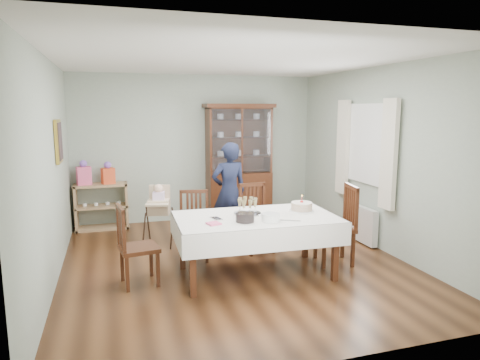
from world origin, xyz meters
name	(u,v)px	position (x,y,z in m)	size (l,w,h in m)	color
floor	(234,262)	(0.00, 0.00, 0.00)	(5.00, 5.00, 0.00)	#593319
room_shell	(224,135)	(0.00, 0.53, 1.70)	(5.00, 5.00, 5.00)	#9EAA99
dining_table	(256,245)	(0.14, -0.51, 0.38)	(2.04, 1.21, 0.76)	#402010
china_cabinet	(239,160)	(0.75, 2.26, 1.12)	(1.30, 0.48, 2.18)	#402010
sideboard	(102,206)	(-1.75, 2.28, 0.40)	(0.90, 0.38, 0.80)	tan
picture_frame	(58,141)	(-2.22, 0.80, 1.65)	(0.04, 0.48, 0.58)	gold
window	(368,144)	(2.22, 0.30, 1.55)	(0.04, 1.02, 1.22)	white
curtain_left	(389,155)	(2.16, -0.32, 1.45)	(0.07, 0.30, 1.55)	silver
curtain_right	(343,147)	(2.16, 0.92, 1.45)	(0.07, 0.30, 1.55)	silver
radiator	(360,223)	(2.16, 0.30, 0.30)	(0.10, 0.80, 0.55)	white
chair_far_left	(194,239)	(-0.49, 0.31, 0.28)	(0.50, 0.50, 0.94)	#402010
chair_far_right	(257,231)	(0.46, 0.37, 0.29)	(0.48, 0.48, 0.99)	#402010
chair_end_left	(138,261)	(-1.31, -0.38, 0.29)	(0.49, 0.49, 0.97)	#402010
chair_end_right	(335,240)	(1.32, -0.41, 0.32)	(0.56, 0.56, 1.07)	#402010
woman	(229,192)	(0.21, 1.00, 0.79)	(0.57, 0.38, 1.57)	black
high_chair	(160,222)	(-0.89, 1.01, 0.38)	(0.52, 0.52, 0.96)	black
champagne_tray	(248,209)	(0.06, -0.39, 0.83)	(0.35, 0.35, 0.21)	silver
birthday_cake	(302,207)	(0.79, -0.43, 0.82)	(0.32, 0.32, 0.22)	white
plate_stack_dark	(245,217)	(-0.07, -0.72, 0.81)	(0.22, 0.22, 0.11)	black
plate_stack_white	(271,217)	(0.22, -0.79, 0.81)	(0.22, 0.22, 0.09)	white
napkin_stack	(214,224)	(-0.46, -0.73, 0.77)	(0.14, 0.14, 0.02)	#F15987
cutlery	(213,218)	(-0.40, -0.49, 0.77)	(0.11, 0.17, 0.01)	silver
cake_knife	(289,220)	(0.44, -0.83, 0.77)	(0.27, 0.02, 0.01)	silver
gift_bag_pink	(84,174)	(-2.01, 2.26, 0.99)	(0.26, 0.20, 0.43)	#F15987
gift_bag_orange	(108,174)	(-1.62, 2.26, 0.97)	(0.24, 0.20, 0.39)	#E14B23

